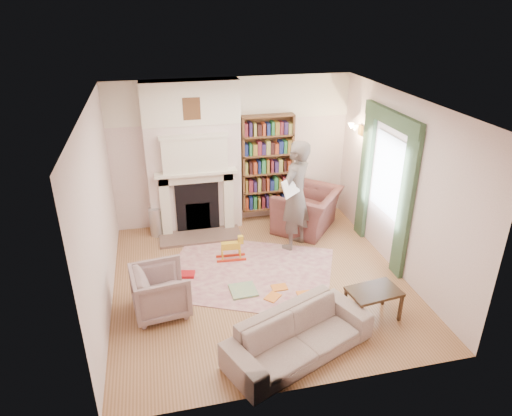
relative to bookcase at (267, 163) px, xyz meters
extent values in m
plane|color=brown|center=(-0.65, -2.12, -1.18)|extent=(4.50, 4.50, 0.00)
plane|color=white|center=(-0.65, -2.12, 1.62)|extent=(4.50, 4.50, 0.00)
plane|color=white|center=(-0.65, 0.13, 0.22)|extent=(4.50, 0.00, 4.50)
plane|color=white|center=(-0.65, -4.37, 0.22)|extent=(4.50, 0.00, 4.50)
plane|color=white|center=(-2.90, -2.12, 0.22)|extent=(0.00, 4.50, 4.50)
plane|color=white|center=(1.60, -2.12, 0.22)|extent=(0.00, 4.50, 4.50)
cube|color=white|center=(-1.40, -0.04, 0.22)|extent=(1.70, 0.35, 2.80)
cube|color=silver|center=(-1.40, -0.33, 0.04)|extent=(1.47, 0.24, 0.05)
cube|color=black|center=(-1.40, -0.24, -0.68)|extent=(0.80, 0.06, 0.96)
cube|color=silver|center=(-1.40, -0.31, 0.38)|extent=(1.15, 0.18, 0.62)
cube|color=brown|center=(0.00, 0.00, 0.00)|extent=(1.00, 0.24, 1.85)
cube|color=silver|center=(1.58, -1.72, 0.27)|extent=(0.02, 0.90, 1.30)
cube|color=#304A33|center=(1.55, -2.42, 0.02)|extent=(0.07, 0.32, 2.40)
cube|color=#304A33|center=(1.55, -1.02, 0.02)|extent=(0.07, 0.32, 2.40)
cube|color=#304A33|center=(1.54, -1.72, 1.20)|extent=(0.09, 1.70, 0.24)
cube|color=beige|center=(-0.77, -1.87, -1.17)|extent=(3.22, 2.92, 0.01)
imported|color=#532D2C|center=(0.65, -0.59, -0.78)|extent=(1.58, 1.60, 0.78)
imported|color=#AD9D8F|center=(-2.18, -2.57, -0.83)|extent=(0.85, 0.84, 0.69)
imported|color=#C0B49E|center=(-0.55, -3.81, -0.90)|extent=(2.05, 1.44, 0.56)
imported|color=#574C45|center=(0.20, -1.19, -0.19)|extent=(0.85, 0.82, 1.96)
cube|color=white|center=(0.05, -1.39, 0.07)|extent=(0.39, 0.37, 0.28)
cylinder|color=#B7B9C0|center=(-2.18, -0.22, -0.90)|extent=(0.31, 0.31, 0.55)
cube|color=#E0D24F|center=(-0.97, -2.37, -1.15)|extent=(0.41, 0.41, 0.03)
cube|color=#B0141A|center=(-1.78, -1.75, -1.14)|extent=(0.32, 0.25, 0.05)
cube|color=red|center=(-0.08, -2.67, -1.16)|extent=(0.25, 0.19, 0.02)
cube|color=red|center=(-0.40, -2.41, -1.16)|extent=(0.24, 0.18, 0.02)
cube|color=red|center=(-0.57, -2.63, -1.16)|extent=(0.30, 0.30, 0.02)
camera|label=1|loc=(-2.06, -8.02, 2.93)|focal=32.00mm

